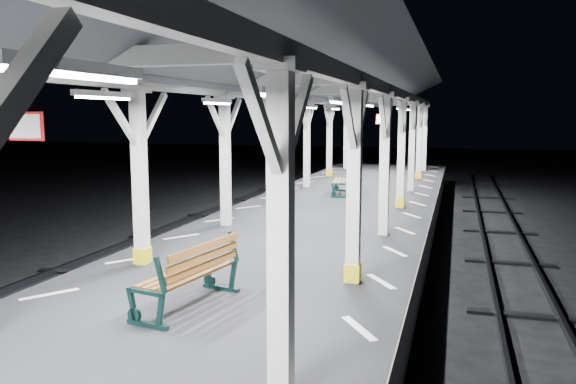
% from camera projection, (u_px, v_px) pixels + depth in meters
% --- Properties ---
extents(ground, '(120.00, 120.00, 0.00)m').
position_uv_depth(ground, '(193.00, 375.00, 8.25)').
color(ground, black).
rests_on(ground, ground).
extents(platform, '(6.00, 50.00, 1.00)m').
position_uv_depth(platform, '(192.00, 343.00, 8.18)').
color(platform, black).
rests_on(platform, ground).
extents(hazard_stripes_left, '(1.00, 48.00, 0.01)m').
position_uv_depth(hazard_stripes_left, '(50.00, 294.00, 8.82)').
color(hazard_stripes_left, silver).
rests_on(hazard_stripes_left, platform).
extents(hazard_stripes_right, '(1.00, 48.00, 0.01)m').
position_uv_depth(hazard_stripes_right, '(359.00, 328.00, 7.41)').
color(hazard_stripes_right, silver).
rests_on(hazard_stripes_right, platform).
extents(canopy, '(5.40, 49.00, 4.65)m').
position_uv_depth(canopy, '(184.00, 59.00, 7.61)').
color(canopy, silver).
rests_on(canopy, platform).
extents(bench_mid, '(0.98, 1.93, 1.00)m').
position_uv_depth(bench_mid, '(193.00, 273.00, 8.13)').
color(bench_mid, '#102D2B').
rests_on(bench_mid, platform).
extents(bench_far, '(0.96, 1.90, 0.98)m').
position_uv_depth(bench_far, '(344.00, 180.00, 19.88)').
color(bench_far, '#102D2B').
rests_on(bench_far, platform).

